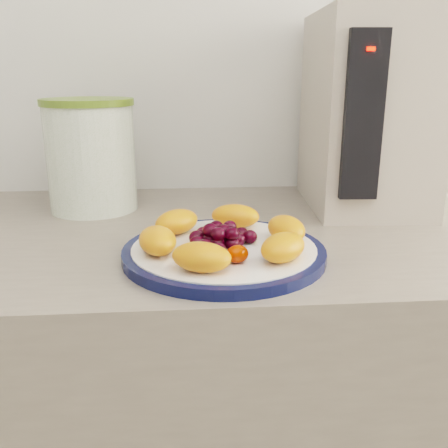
{
  "coord_description": "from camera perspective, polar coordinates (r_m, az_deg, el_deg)",
  "views": [
    {
      "loc": [
        -0.12,
        0.4,
        1.15
      ],
      "look_at": [
        -0.07,
        1.06,
        0.95
      ],
      "focal_mm": 40.0,
      "sensor_mm": 36.0,
      "label": 1
    }
  ],
  "objects": [
    {
      "name": "plate_face",
      "position": [
        0.71,
        -0.0,
        -3.22
      ],
      "size": [
        0.26,
        0.26,
        0.02
      ],
      "primitive_type": "cylinder",
      "color": "white",
      "rests_on": "counter"
    },
    {
      "name": "counter",
      "position": [
        1.07,
        3.17,
        -23.86
      ],
      "size": [
        3.5,
        0.6,
        0.9
      ],
      "primitive_type": "cube",
      "color": "gray",
      "rests_on": "floor"
    },
    {
      "name": "appliance_led",
      "position": [
        0.83,
        16.43,
        18.65
      ],
      "size": [
        0.01,
        0.01,
        0.01
      ],
      "primitive_type": "cube",
      "rotation": [
        0.0,
        0.0,
        -0.06
      ],
      "color": "#FF0C05",
      "rests_on": "appliance_panel"
    },
    {
      "name": "appliance_panel",
      "position": [
        0.84,
        15.62,
        11.69
      ],
      "size": [
        0.06,
        0.02,
        0.26
      ],
      "primitive_type": "cube",
      "rotation": [
        0.0,
        0.0,
        -0.06
      ],
      "color": "black",
      "rests_on": "appliance_body"
    },
    {
      "name": "fruit_plate",
      "position": [
        0.7,
        -0.13,
        -1.27
      ],
      "size": [
        0.25,
        0.25,
        0.04
      ],
      "color": "orange",
      "rests_on": "plate_face"
    },
    {
      "name": "appliance_body",
      "position": [
        1.0,
        16.06,
        12.12
      ],
      "size": [
        0.22,
        0.3,
        0.36
      ],
      "primitive_type": "cube",
      "rotation": [
        0.0,
        0.0,
        -0.06
      ],
      "color": "#BAAD9E",
      "rests_on": "counter"
    },
    {
      "name": "canister_lid",
      "position": [
        0.96,
        -15.41,
        13.31
      ],
      "size": [
        0.21,
        0.21,
        0.01
      ],
      "primitive_type": "cylinder",
      "rotation": [
        0.0,
        0.0,
        -0.32
      ],
      "color": "olive",
      "rests_on": "canister"
    },
    {
      "name": "canister",
      "position": [
        0.97,
        -14.93,
        7.23
      ],
      "size": [
        0.2,
        0.2,
        0.19
      ],
      "primitive_type": "cylinder",
      "rotation": [
        0.0,
        0.0,
        -0.32
      ],
      "color": "#3E6920",
      "rests_on": "counter"
    },
    {
      "name": "plate_rim",
      "position": [
        0.71,
        0.0,
        -3.3
      ],
      "size": [
        0.29,
        0.29,
        0.01
      ],
      "primitive_type": "cylinder",
      "color": "#0B133C",
      "rests_on": "counter"
    }
  ]
}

